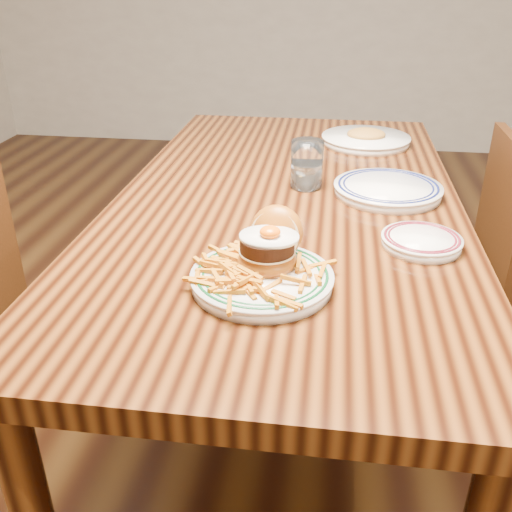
# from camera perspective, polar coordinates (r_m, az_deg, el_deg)

# --- Properties ---
(floor) EXTENTS (6.00, 6.00, 0.00)m
(floor) POSITION_cam_1_polar(r_m,az_deg,el_deg) (1.85, 2.57, -16.05)
(floor) COLOR black
(floor) RESTS_ON ground
(table) EXTENTS (0.85, 1.60, 0.75)m
(table) POSITION_cam_1_polar(r_m,az_deg,el_deg) (1.48, 3.10, 2.92)
(table) COLOR black
(table) RESTS_ON floor
(main_plate) EXTENTS (0.26, 0.27, 0.13)m
(main_plate) POSITION_cam_1_polar(r_m,az_deg,el_deg) (1.03, 0.85, -0.95)
(main_plate) COLOR white
(main_plate) RESTS_ON table
(side_plate) EXTENTS (0.16, 0.17, 0.03)m
(side_plate) POSITION_cam_1_polar(r_m,az_deg,el_deg) (1.22, 16.22, 1.50)
(side_plate) COLOR white
(side_plate) RESTS_ON table
(rear_plate) EXTENTS (0.27, 0.27, 0.03)m
(rear_plate) POSITION_cam_1_polar(r_m,az_deg,el_deg) (1.48, 13.03, 6.57)
(rear_plate) COLOR white
(rear_plate) RESTS_ON table
(water_glass) EXTENTS (0.08, 0.08, 0.12)m
(water_glass) POSITION_cam_1_polar(r_m,az_deg,el_deg) (1.49, 5.09, 8.84)
(water_glass) COLOR white
(water_glass) RESTS_ON table
(far_plate) EXTENTS (0.28, 0.28, 0.05)m
(far_plate) POSITION_cam_1_polar(r_m,az_deg,el_deg) (1.90, 10.92, 11.42)
(far_plate) COLOR white
(far_plate) RESTS_ON table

